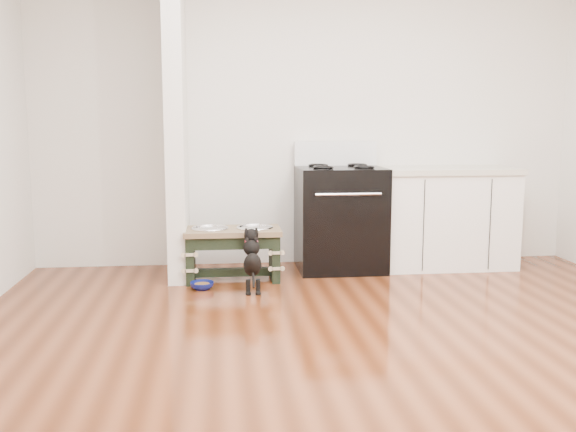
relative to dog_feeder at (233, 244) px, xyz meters
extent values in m
plane|color=#4B200D|center=(0.72, -1.85, -0.31)|extent=(5.00, 5.00, 0.00)
plane|color=silver|center=(0.72, 0.65, 1.04)|extent=(5.00, 0.00, 5.00)
cube|color=silver|center=(-0.45, 0.25, 1.04)|extent=(0.15, 0.80, 2.70)
cube|color=black|center=(0.97, 0.31, 0.15)|extent=(0.76, 0.65, 0.92)
cube|color=black|center=(0.97, 0.00, 0.09)|extent=(0.58, 0.02, 0.50)
cylinder|color=silver|center=(0.97, -0.04, 0.41)|extent=(0.56, 0.02, 0.02)
cube|color=white|center=(0.97, 0.58, 0.72)|extent=(0.76, 0.08, 0.22)
torus|color=black|center=(0.79, 0.17, 0.62)|extent=(0.18, 0.18, 0.02)
torus|color=black|center=(1.15, 0.17, 0.62)|extent=(0.18, 0.18, 0.02)
torus|color=black|center=(0.79, 0.45, 0.62)|extent=(0.18, 0.18, 0.02)
torus|color=black|center=(1.15, 0.45, 0.62)|extent=(0.18, 0.18, 0.02)
cube|color=white|center=(1.95, 0.33, 0.12)|extent=(1.20, 0.60, 0.86)
cube|color=#BBB5A0|center=(1.95, 0.33, 0.57)|extent=(1.24, 0.64, 0.05)
cube|color=black|center=(1.95, 0.07, -0.26)|extent=(1.20, 0.06, 0.10)
cube|color=black|center=(-0.35, 0.01, -0.12)|extent=(0.07, 0.38, 0.39)
cube|color=black|center=(0.35, 0.01, -0.12)|extent=(0.07, 0.38, 0.39)
cube|color=black|center=(0.00, -0.17, 0.03)|extent=(0.64, 0.03, 0.10)
cube|color=black|center=(0.00, 0.01, -0.25)|extent=(0.64, 0.07, 0.07)
cube|color=brown|center=(0.00, 0.01, 0.10)|extent=(0.80, 0.43, 0.04)
cylinder|color=silver|center=(-0.19, 0.01, 0.11)|extent=(0.27, 0.27, 0.05)
cylinder|color=silver|center=(0.19, 0.01, 0.11)|extent=(0.27, 0.27, 0.05)
torus|color=silver|center=(-0.19, 0.01, 0.13)|extent=(0.31, 0.31, 0.02)
torus|color=silver|center=(0.19, 0.01, 0.13)|extent=(0.31, 0.31, 0.02)
cylinder|color=black|center=(0.10, -0.49, -0.25)|extent=(0.04, 0.04, 0.12)
cylinder|color=black|center=(0.18, -0.49, -0.25)|extent=(0.04, 0.04, 0.12)
sphere|color=black|center=(0.10, -0.50, -0.30)|extent=(0.04, 0.04, 0.04)
sphere|color=black|center=(0.18, -0.50, -0.30)|extent=(0.04, 0.04, 0.04)
ellipsoid|color=black|center=(0.14, -0.41, -0.09)|extent=(0.14, 0.32, 0.29)
sphere|color=black|center=(0.14, -0.31, 0.02)|extent=(0.13, 0.13, 0.13)
sphere|color=black|center=(0.14, -0.27, 0.11)|extent=(0.11, 0.11, 0.11)
sphere|color=black|center=(0.11, -0.19, 0.11)|extent=(0.04, 0.04, 0.04)
sphere|color=black|center=(0.18, -0.19, 0.11)|extent=(0.04, 0.04, 0.04)
cylinder|color=black|center=(0.14, -0.53, -0.19)|extent=(0.02, 0.09, 0.10)
torus|color=#E7445D|center=(0.14, -0.28, 0.07)|extent=(0.11, 0.07, 0.10)
imported|color=#0D145B|center=(-0.25, -0.28, -0.28)|extent=(0.24, 0.24, 0.06)
cylinder|color=#4F3316|center=(-0.25, -0.28, -0.28)|extent=(0.12, 0.12, 0.02)
camera|label=1|loc=(-0.12, -5.28, 1.00)|focal=40.00mm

